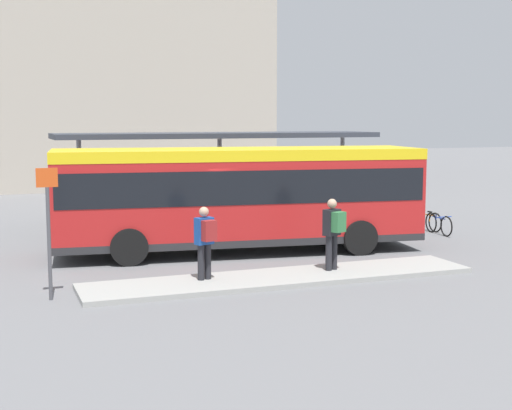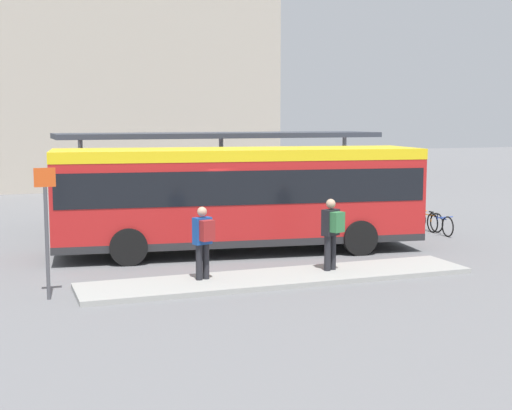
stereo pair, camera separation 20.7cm
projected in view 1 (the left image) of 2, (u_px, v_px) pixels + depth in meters
name	position (u px, v px, depth m)	size (l,w,h in m)	color
ground_plane	(239.00, 252.00, 20.53)	(120.00, 120.00, 0.00)	slate
curb_island	(282.00, 278.00, 16.90)	(9.51, 1.80, 0.12)	#9E9E99
city_bus	(239.00, 192.00, 20.33)	(10.59, 3.89, 2.97)	red
pedestrian_waiting	(205.00, 238.00, 16.31)	(0.47, 0.51, 1.69)	#232328
pedestrian_companion	(333.00, 230.00, 17.35)	(0.52, 0.55, 1.76)	#232328
bicycle_blue	(439.00, 224.00, 23.60)	(0.48, 1.59, 0.69)	black
bicycle_orange	(426.00, 220.00, 24.45)	(0.48, 1.59, 0.69)	black
station_shelter	(220.00, 137.00, 25.64)	(11.69, 2.61, 3.32)	#383D47
potted_planter_near_shelter	(210.00, 218.00, 23.43)	(0.70, 0.70, 1.06)	slate
potted_planter_far_side	(281.00, 211.00, 24.10)	(0.94, 0.94, 1.40)	slate
platform_sign	(49.00, 227.00, 14.89)	(0.44, 0.08, 2.80)	#4C4C51
station_building	(84.00, 32.00, 43.87)	(19.40, 15.60, 18.28)	#B2A899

